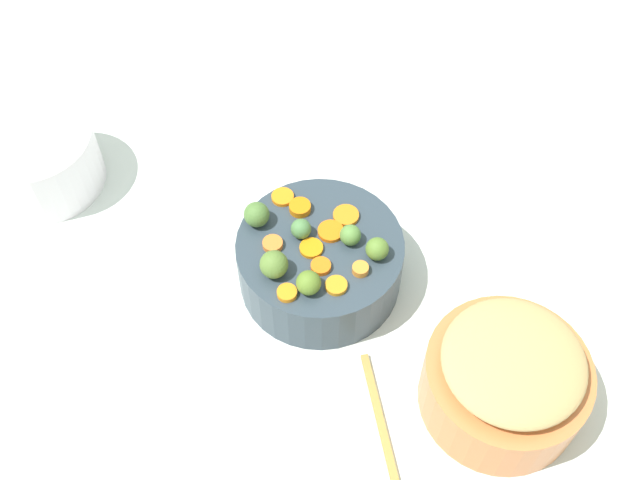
{
  "coord_description": "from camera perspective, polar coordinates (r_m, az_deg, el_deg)",
  "views": [
    {
      "loc": [
        0.13,
        -0.66,
        1.03
      ],
      "look_at": [
        0.02,
        -0.02,
        0.13
      ],
      "focal_mm": 42.38,
      "sensor_mm": 36.0,
      "label": 1
    }
  ],
  "objects": [
    {
      "name": "casserole_dish",
      "position": [
        1.36,
        -20.42,
        5.71
      ],
      "size": [
        0.2,
        0.2,
        0.11
      ],
      "primitive_type": "cylinder",
      "color": "white",
      "rests_on": "tabletop"
    },
    {
      "name": "carrot_slice_7",
      "position": [
        1.15,
        -1.52,
        2.47
      ],
      "size": [
        0.04,
        0.04,
        0.01
      ],
      "primitive_type": "cylinder",
      "rotation": [
        0.0,
        0.0,
        5.04
      ],
      "color": "orange",
      "rests_on": "serving_bowl_carrots"
    },
    {
      "name": "brussels_sprout_4",
      "position": [
        1.1,
        4.34,
        -0.67
      ],
      "size": [
        0.03,
        0.03,
        0.03
      ],
      "primitive_type": "sphere",
      "color": "#587B2E",
      "rests_on": "serving_bowl_carrots"
    },
    {
      "name": "brussels_sprout_3",
      "position": [
        1.12,
        -1.45,
        0.85
      ],
      "size": [
        0.03,
        0.03,
        0.03
      ],
      "primitive_type": "sphere",
      "color": "#4A7841",
      "rests_on": "serving_bowl_carrots"
    },
    {
      "name": "carrot_slice_0",
      "position": [
        1.17,
        -2.84,
        3.26
      ],
      "size": [
        0.05,
        0.05,
        0.01
      ],
      "primitive_type": "cylinder",
      "rotation": [
        0.0,
        0.0,
        5.14
      ],
      "color": "orange",
      "rests_on": "serving_bowl_carrots"
    },
    {
      "name": "brussels_sprout_5",
      "position": [
        1.13,
        -4.85,
        1.78
      ],
      "size": [
        0.04,
        0.04,
        0.04
      ],
      "primitive_type": "sphere",
      "color": "#4C7134",
      "rests_on": "serving_bowl_carrots"
    },
    {
      "name": "brussels_sprout_1",
      "position": [
        1.06,
        -0.87,
        -3.25
      ],
      "size": [
        0.04,
        0.04,
        0.04
      ],
      "primitive_type": "sphere",
      "color": "#5A7928",
      "rests_on": "serving_bowl_carrots"
    },
    {
      "name": "carrot_slice_2",
      "position": [
        1.09,
        0.06,
        -2.0
      ],
      "size": [
        0.04,
        0.04,
        0.01
      ],
      "primitive_type": "cylinder",
      "rotation": [
        0.0,
        0.0,
        2.76
      ],
      "color": "orange",
      "rests_on": "serving_bowl_carrots"
    },
    {
      "name": "carrot_slice_4",
      "position": [
        1.12,
        -3.6,
        -0.3
      ],
      "size": [
        0.04,
        0.04,
        0.01
      ],
      "primitive_type": "cylinder",
      "rotation": [
        0.0,
        0.0,
        2.67
      ],
      "color": "orange",
      "rests_on": "serving_bowl_carrots"
    },
    {
      "name": "metal_pot",
      "position": [
        1.09,
        13.66,
        -10.55
      ],
      "size": [
        0.23,
        0.23,
        0.1
      ],
      "primitive_type": "cylinder",
      "color": "#D2743E",
      "rests_on": "tabletop"
    },
    {
      "name": "carrot_slice_5",
      "position": [
        1.09,
        3.07,
        -2.21
      ],
      "size": [
        0.03,
        0.03,
        0.01
      ],
      "primitive_type": "cylinder",
      "rotation": [
        0.0,
        0.0,
        2.56
      ],
      "color": "orange",
      "rests_on": "serving_bowl_carrots"
    },
    {
      "name": "brussels_sprout_0",
      "position": [
        1.08,
        -3.5,
        -1.85
      ],
      "size": [
        0.04,
        0.04,
        0.04
      ],
      "primitive_type": "sphere",
      "color": "#567530",
      "rests_on": "serving_bowl_carrots"
    },
    {
      "name": "brussels_sprout_2",
      "position": [
        1.11,
        2.31,
        0.37
      ],
      "size": [
        0.03,
        0.03,
        0.03
      ],
      "primitive_type": "sphere",
      "color": "#55823A",
      "rests_on": "serving_bowl_carrots"
    },
    {
      "name": "carrot_slice_1",
      "position": [
        1.08,
        1.24,
        -3.46
      ],
      "size": [
        0.05,
        0.05,
        0.01
      ],
      "primitive_type": "cylinder",
      "rotation": [
        0.0,
        0.0,
        5.52
      ],
      "color": "orange",
      "rests_on": "serving_bowl_carrots"
    },
    {
      "name": "serving_bowl_carrots",
      "position": [
        1.16,
        0.0,
        -1.68
      ],
      "size": [
        0.25,
        0.25,
        0.1
      ],
      "primitive_type": "cylinder",
      "color": "#303D48",
      "rests_on": "tabletop"
    },
    {
      "name": "carrot_slice_8",
      "position": [
        1.15,
        1.97,
        1.86
      ],
      "size": [
        0.05,
        0.05,
        0.01
      ],
      "primitive_type": "cylinder",
      "rotation": [
        0.0,
        0.0,
        1.28
      ],
      "color": "orange",
      "rests_on": "serving_bowl_carrots"
    },
    {
      "name": "tabletop",
      "position": [
        1.22,
        -0.89,
        -2.16
      ],
      "size": [
        2.4,
        2.4,
        0.02
      ],
      "primitive_type": "cube",
      "color": "silver",
      "rests_on": "ground"
    },
    {
      "name": "carrot_slice_9",
      "position": [
        1.07,
        -2.51,
        -4.01
      ],
      "size": [
        0.04,
        0.04,
        0.01
      ],
      "primitive_type": "cylinder",
      "rotation": [
        0.0,
        0.0,
        5.52
      ],
      "color": "orange",
      "rests_on": "serving_bowl_carrots"
    },
    {
      "name": "carrot_slice_3",
      "position": [
        1.11,
        -0.66,
        -0.62
      ],
      "size": [
        0.05,
        0.05,
        0.01
      ],
      "primitive_type": "cylinder",
      "rotation": [
        0.0,
        0.0,
        0.78
      ],
      "color": "orange",
      "rests_on": "serving_bowl_carrots"
    },
    {
      "name": "stuffing_mound",
      "position": [
        1.03,
        14.43,
        -8.86
      ],
      "size": [
        0.19,
        0.19,
        0.04
      ],
      "primitive_type": "ellipsoid",
      "color": "tan",
      "rests_on": "metal_pot"
    },
    {
      "name": "carrot_slice_6",
      "position": [
        1.13,
        0.78,
        0.54
      ],
      "size": [
        0.04,
        0.04,
        0.01
      ],
      "primitive_type": "cylinder",
      "rotation": [
        0.0,
        0.0,
        4.66
      ],
      "color": "orange",
      "rests_on": "serving_bowl_carrots"
    }
  ]
}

